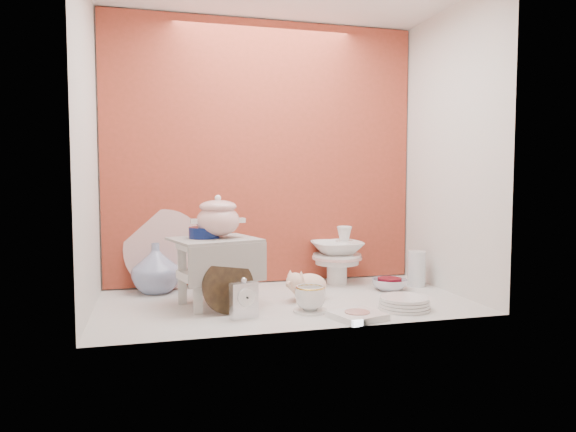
{
  "coord_description": "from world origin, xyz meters",
  "views": [
    {
      "loc": [
        -0.63,
        -2.46,
        0.61
      ],
      "look_at": [
        0.02,
        0.02,
        0.42
      ],
      "focal_mm": 32.66,
      "sensor_mm": 36.0,
      "label": 1
    }
  ],
  "objects_px": {
    "plush_pig": "(309,286)",
    "gold_rim_teacup": "(310,298)",
    "soup_tureen": "(218,216)",
    "porcelain_tower": "(337,255)",
    "dinner_plate_stack": "(404,303)",
    "floral_platter": "(165,249)",
    "crystal_bowl": "(390,285)",
    "mantel_clock": "(244,298)",
    "step_stool": "(215,272)",
    "blue_white_vase": "(156,268)"
  },
  "relations": [
    {
      "from": "plush_pig",
      "to": "gold_rim_teacup",
      "type": "relative_size",
      "value": 1.71
    },
    {
      "from": "soup_tureen",
      "to": "porcelain_tower",
      "type": "distance_m",
      "value": 0.83
    },
    {
      "from": "dinner_plate_stack",
      "to": "soup_tureen",
      "type": "bearing_deg",
      "value": 158.66
    },
    {
      "from": "floral_platter",
      "to": "dinner_plate_stack",
      "type": "distance_m",
      "value": 1.3
    },
    {
      "from": "floral_platter",
      "to": "plush_pig",
      "type": "relative_size",
      "value": 1.86
    },
    {
      "from": "floral_platter",
      "to": "gold_rim_teacup",
      "type": "distance_m",
      "value": 0.93
    },
    {
      "from": "crystal_bowl",
      "to": "mantel_clock",
      "type": "bearing_deg",
      "value": -157.06
    },
    {
      "from": "plush_pig",
      "to": "gold_rim_teacup",
      "type": "distance_m",
      "value": 0.25
    },
    {
      "from": "step_stool",
      "to": "floral_platter",
      "type": "height_order",
      "value": "floral_platter"
    },
    {
      "from": "dinner_plate_stack",
      "to": "porcelain_tower",
      "type": "xyz_separation_m",
      "value": [
        -0.1,
        0.63,
        0.14
      ]
    },
    {
      "from": "soup_tureen",
      "to": "floral_platter",
      "type": "bearing_deg",
      "value": 119.86
    },
    {
      "from": "blue_white_vase",
      "to": "mantel_clock",
      "type": "bearing_deg",
      "value": -59.9
    },
    {
      "from": "crystal_bowl",
      "to": "step_stool",
      "type": "bearing_deg",
      "value": -174.49
    },
    {
      "from": "crystal_bowl",
      "to": "porcelain_tower",
      "type": "relative_size",
      "value": 0.58
    },
    {
      "from": "crystal_bowl",
      "to": "porcelain_tower",
      "type": "bearing_deg",
      "value": 133.02
    },
    {
      "from": "soup_tureen",
      "to": "porcelain_tower",
      "type": "height_order",
      "value": "soup_tureen"
    },
    {
      "from": "soup_tureen",
      "to": "gold_rim_teacup",
      "type": "distance_m",
      "value": 0.58
    },
    {
      "from": "gold_rim_teacup",
      "to": "crystal_bowl",
      "type": "height_order",
      "value": "gold_rim_teacup"
    },
    {
      "from": "soup_tureen",
      "to": "plush_pig",
      "type": "relative_size",
      "value": 1.05
    },
    {
      "from": "mantel_clock",
      "to": "gold_rim_teacup",
      "type": "relative_size",
      "value": 1.28
    },
    {
      "from": "step_stool",
      "to": "floral_platter",
      "type": "xyz_separation_m",
      "value": [
        -0.22,
        0.43,
        0.06
      ]
    },
    {
      "from": "step_stool",
      "to": "blue_white_vase",
      "type": "relative_size",
      "value": 1.44
    },
    {
      "from": "porcelain_tower",
      "to": "mantel_clock",
      "type": "bearing_deg",
      "value": -137.16
    },
    {
      "from": "plush_pig",
      "to": "crystal_bowl",
      "type": "bearing_deg",
      "value": 9.09
    },
    {
      "from": "porcelain_tower",
      "to": "gold_rim_teacup",
      "type": "bearing_deg",
      "value": -120.68
    },
    {
      "from": "soup_tureen",
      "to": "crystal_bowl",
      "type": "distance_m",
      "value": 1.02
    },
    {
      "from": "step_stool",
      "to": "floral_platter",
      "type": "distance_m",
      "value": 0.49
    },
    {
      "from": "soup_tureen",
      "to": "dinner_plate_stack",
      "type": "bearing_deg",
      "value": -21.34
    },
    {
      "from": "dinner_plate_stack",
      "to": "mantel_clock",
      "type": "bearing_deg",
      "value": 177.3
    },
    {
      "from": "gold_rim_teacup",
      "to": "step_stool",
      "type": "bearing_deg",
      "value": 148.92
    },
    {
      "from": "crystal_bowl",
      "to": "dinner_plate_stack",
      "type": "bearing_deg",
      "value": -106.52
    },
    {
      "from": "floral_platter",
      "to": "gold_rim_teacup",
      "type": "relative_size",
      "value": 3.18
    },
    {
      "from": "dinner_plate_stack",
      "to": "crystal_bowl",
      "type": "height_order",
      "value": "same"
    },
    {
      "from": "mantel_clock",
      "to": "dinner_plate_stack",
      "type": "relative_size",
      "value": 0.74
    },
    {
      "from": "blue_white_vase",
      "to": "gold_rim_teacup",
      "type": "height_order",
      "value": "blue_white_vase"
    },
    {
      "from": "blue_white_vase",
      "to": "crystal_bowl",
      "type": "xyz_separation_m",
      "value": [
        1.22,
        -0.26,
        -0.1
      ]
    },
    {
      "from": "soup_tureen",
      "to": "dinner_plate_stack",
      "type": "height_order",
      "value": "soup_tureen"
    },
    {
      "from": "floral_platter",
      "to": "porcelain_tower",
      "type": "bearing_deg",
      "value": -6.2
    },
    {
      "from": "gold_rim_teacup",
      "to": "porcelain_tower",
      "type": "bearing_deg",
      "value": 59.32
    },
    {
      "from": "soup_tureen",
      "to": "gold_rim_teacup",
      "type": "height_order",
      "value": "soup_tureen"
    },
    {
      "from": "crystal_bowl",
      "to": "porcelain_tower",
      "type": "height_order",
      "value": "porcelain_tower"
    },
    {
      "from": "soup_tureen",
      "to": "gold_rim_teacup",
      "type": "xyz_separation_m",
      "value": [
        0.38,
        -0.25,
        -0.36
      ]
    },
    {
      "from": "gold_rim_teacup",
      "to": "porcelain_tower",
      "type": "distance_m",
      "value": 0.67
    },
    {
      "from": "mantel_clock",
      "to": "porcelain_tower",
      "type": "distance_m",
      "value": 0.88
    },
    {
      "from": "soup_tureen",
      "to": "gold_rim_teacup",
      "type": "bearing_deg",
      "value": -33.51
    },
    {
      "from": "plush_pig",
      "to": "crystal_bowl",
      "type": "height_order",
      "value": "plush_pig"
    },
    {
      "from": "soup_tureen",
      "to": "mantel_clock",
      "type": "bearing_deg",
      "value": -75.63
    },
    {
      "from": "mantel_clock",
      "to": "porcelain_tower",
      "type": "relative_size",
      "value": 0.53
    },
    {
      "from": "plush_pig",
      "to": "dinner_plate_stack",
      "type": "height_order",
      "value": "plush_pig"
    },
    {
      "from": "soup_tureen",
      "to": "blue_white_vase",
      "type": "bearing_deg",
      "value": 130.39
    }
  ]
}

